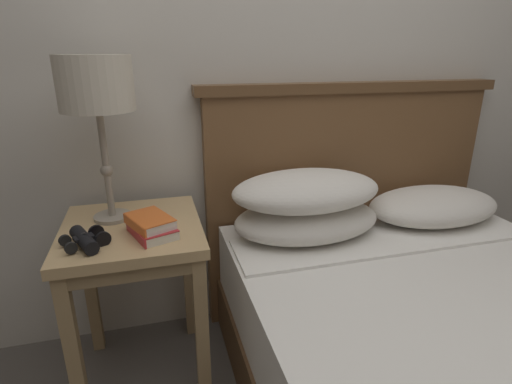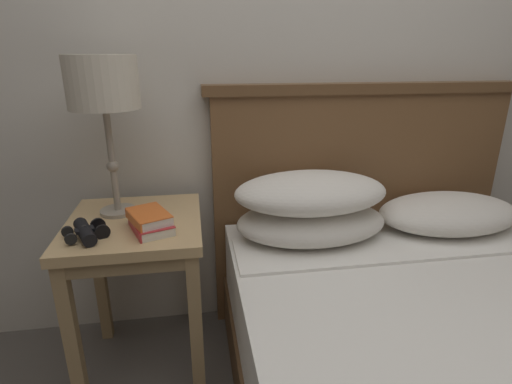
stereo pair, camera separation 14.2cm
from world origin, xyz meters
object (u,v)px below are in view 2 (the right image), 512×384
Objects in this scene: bed at (450,372)px; book_on_nightstand at (151,226)px; binoculars_pair at (85,232)px; book_stacked_on_top at (148,217)px; table_lamp at (103,88)px; nightstand at (137,246)px.

bed reaches higher than book_on_nightstand.
book_stacked_on_top is at bearing 9.26° from binoculars_pair.
nightstand is at bearing -51.12° from table_lamp.
table_lamp is at bearing 71.96° from binoculars_pair.
bed is at bearing -30.00° from table_lamp.
nightstand is 0.22m from binoculars_pair.
bed is 1.22m from binoculars_pair.
table_lamp reaches higher than book_stacked_on_top.
table_lamp is at bearing 126.97° from book_on_nightstand.
binoculars_pair is (-0.20, -0.03, 0.01)m from book_on_nightstand.
book_on_nightstand is at bearing 155.08° from bed.
binoculars_pair is (-1.10, 0.39, 0.37)m from bed.
nightstand is 0.17m from book_on_nightstand.
bed is at bearing -28.00° from nightstand.
nightstand is 0.57m from table_lamp.
binoculars_pair is (-0.07, -0.21, -0.43)m from table_lamp.
bed is at bearing -19.40° from binoculars_pair.
table_lamp is 0.49m from book_on_nightstand.
bed is 8.86× the size of book_on_nightstand.
table_lamp reaches higher than book_on_nightstand.
binoculars_pair is (-0.13, -0.13, 0.12)m from nightstand.
book_stacked_on_top is at bearing -55.87° from nightstand.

